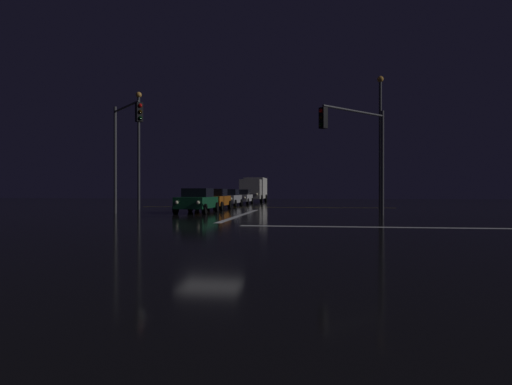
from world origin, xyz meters
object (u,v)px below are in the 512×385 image
sedan_silver (229,198)px  traffic_signal_ne (358,140)px  sedan_white (242,197)px  box_truck (254,189)px  traffic_signal_nw (124,138)px  streetlamp_left_near (139,142)px  streetlamp_right_near (380,134)px  sedan_green (197,200)px  sedan_orange (214,199)px

sedan_silver → traffic_signal_ne: bearing=-55.5°
sedan_white → box_truck: box_truck is taller
traffic_signal_nw → traffic_signal_ne: bearing=-1.6°
streetlamp_left_near → streetlamp_right_near: bearing=0.0°
sedan_silver → traffic_signal_ne: 18.18m
sedan_green → streetlamp_left_near: size_ratio=0.49×
sedan_white → box_truck: size_ratio=0.52×
sedan_silver → streetlamp_right_near: (12.31, -8.02, 4.58)m
sedan_white → streetlamp_left_near: streetlamp_left_near is taller
sedan_silver → traffic_signal_nw: bearing=-103.3°
sedan_orange → traffic_signal_nw: bearing=-115.1°
sedan_silver → box_truck: bearing=88.0°
box_truck → streetlamp_left_near: bearing=-104.5°
sedan_silver → streetlamp_left_near: streetlamp_left_near is taller
traffic_signal_ne → box_truck: bearing=108.5°
sedan_orange → streetlamp_right_near: bearing=-6.5°
sedan_orange → streetlamp_left_near: size_ratio=0.49×
sedan_silver → traffic_signal_ne: traffic_signal_ne is taller
sedan_green → box_truck: size_ratio=0.52×
traffic_signal_nw → sedan_green: bearing=33.7°
traffic_signal_nw → streetlamp_left_near: streetlamp_left_near is taller
sedan_green → traffic_signal_nw: (-3.74, -2.49, 3.76)m
traffic_signal_nw → streetlamp_left_near: bearing=106.1°
sedan_silver → box_truck: 14.07m
box_truck → streetlamp_left_near: size_ratio=0.94×
sedan_silver → sedan_white: bearing=88.9°
sedan_orange → traffic_signal_nw: traffic_signal_nw is taller
box_truck → traffic_signal_nw: size_ratio=1.24×
sedan_green → traffic_signal_nw: 5.86m
sedan_white → sedan_orange: bearing=-89.6°
traffic_signal_ne → streetlamp_left_near: bearing=156.4°
sedan_green → box_truck: bearing=89.7°
box_truck → sedan_white: bearing=-92.7°
traffic_signal_nw → box_truck: bearing=82.2°
sedan_silver → traffic_signal_ne: (10.11, -14.73, 3.38)m
sedan_orange → streetlamp_left_near: bearing=-165.9°
traffic_signal_ne → sedan_green: bearing=163.6°
sedan_white → box_truck: bearing=87.3°
streetlamp_right_near → streetlamp_left_near: 17.55m
traffic_signal_ne → streetlamp_right_near: bearing=71.8°
traffic_signal_ne → streetlamp_right_near: 7.16m
sedan_silver → streetlamp_right_near: bearing=-33.1°
sedan_white → streetlamp_right_near: (12.18, -14.57, 4.58)m
sedan_silver → streetlamp_right_near: 15.39m
sedan_green → box_truck: (0.14, 25.89, 0.91)m
sedan_green → streetlamp_left_near: bearing=145.4°
streetlamp_right_near → streetlamp_left_near: size_ratio=1.06×
sedan_green → traffic_signal_ne: traffic_signal_ne is taller
streetlamp_left_near → sedan_green: bearing=-34.6°
streetlamp_left_near → sedan_silver: bearing=56.9°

